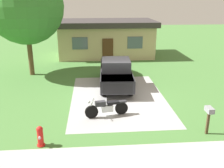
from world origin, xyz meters
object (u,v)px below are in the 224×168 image
(pickup_truck, at_px, (116,72))
(fire_hydrant, at_px, (40,136))
(neighbor_house, at_px, (106,38))
(mailbox, at_px, (209,113))
(motorcycle, at_px, (106,107))
(shade_tree, at_px, (25,6))

(pickup_truck, bearing_deg, fire_hydrant, -117.30)
(fire_hydrant, bearing_deg, neighbor_house, 77.69)
(pickup_truck, xyz_separation_m, mailbox, (3.39, -6.74, 0.03))
(motorcycle, bearing_deg, mailbox, -25.90)
(shade_tree, relative_size, neighbor_house, 0.82)
(mailbox, bearing_deg, motorcycle, 154.10)
(motorcycle, bearing_deg, shade_tree, 124.67)
(pickup_truck, xyz_separation_m, fire_hydrant, (-3.68, -7.13, -0.53))
(pickup_truck, xyz_separation_m, neighbor_house, (-0.09, 9.32, 0.84))
(shade_tree, height_order, neighbor_house, shade_tree)
(mailbox, distance_m, shade_tree, 14.26)
(motorcycle, xyz_separation_m, mailbox, (4.28, -2.08, 0.51))
(fire_hydrant, relative_size, shade_tree, 0.11)
(fire_hydrant, bearing_deg, motorcycle, 41.41)
(mailbox, relative_size, neighbor_house, 0.13)
(motorcycle, bearing_deg, pickup_truck, 79.22)
(motorcycle, distance_m, neighbor_house, 14.07)
(motorcycle, xyz_separation_m, neighbor_house, (0.80, 13.98, 1.32))
(fire_hydrant, bearing_deg, mailbox, 3.12)
(mailbox, xyz_separation_m, shade_tree, (-9.57, 9.73, 4.10))
(pickup_truck, relative_size, mailbox, 4.53)
(pickup_truck, bearing_deg, shade_tree, 154.20)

